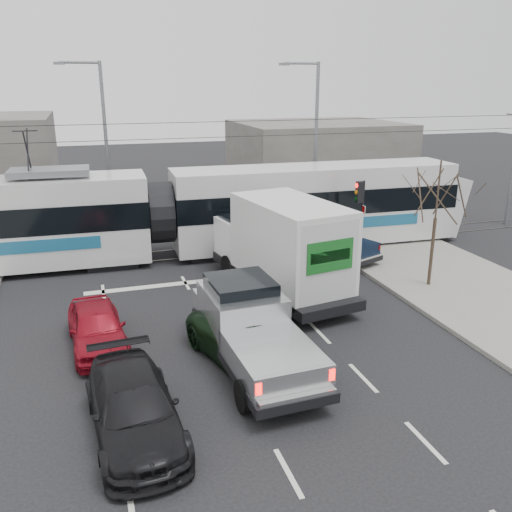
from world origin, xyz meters
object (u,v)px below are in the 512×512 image
object	(u,v)px
street_lamp_far	(102,137)
navy_pickup	(329,239)
dark_car	(134,407)
red_car	(97,327)
street_lamp_near	(313,134)
tram	(159,214)
traffic_signal	(360,203)
box_truck	(282,247)
green_car	(256,343)
bare_tree	(438,196)
silver_pickup	(250,325)

from	to	relation	value
street_lamp_far	navy_pickup	size ratio (longest dim) A/B	1.88
dark_car	red_car	bearing A→B (deg)	94.03
street_lamp_near	red_car	xyz separation A→B (m)	(-12.66, -12.81, -4.42)
street_lamp_far	tram	bearing A→B (deg)	-72.42
traffic_signal	red_car	xyz separation A→B (m)	(-11.82, -5.31, -2.05)
street_lamp_near	box_truck	distance (m)	12.05
tram	street_lamp_far	bearing A→B (deg)	109.45
dark_car	green_car	bearing A→B (deg)	26.52
bare_tree	street_lamp_far	xyz separation A→B (m)	(-11.79, 13.50, 1.32)
street_lamp_far	box_truck	xyz separation A→B (m)	(5.93, -12.18, -3.24)
traffic_signal	tram	size ratio (longest dim) A/B	0.12
red_car	dark_car	size ratio (longest dim) A/B	0.85
traffic_signal	street_lamp_far	xyz separation A→B (m)	(-10.66, 9.50, 2.37)
box_truck	green_car	bearing A→B (deg)	-126.54
street_lamp_near	navy_pickup	distance (m)	8.15
traffic_signal	bare_tree	bearing A→B (deg)	-74.24
traffic_signal	red_car	distance (m)	13.12
navy_pickup	street_lamp_near	bearing A→B (deg)	53.13
traffic_signal	box_truck	bearing A→B (deg)	-150.49
navy_pickup	tram	bearing A→B (deg)	141.60
silver_pickup	box_truck	world-z (taller)	box_truck
traffic_signal	dark_car	world-z (taller)	traffic_signal
traffic_signal	green_car	world-z (taller)	traffic_signal
navy_pickup	dark_car	distance (m)	14.82
street_lamp_near	box_truck	size ratio (longest dim) A/B	1.14
bare_tree	green_car	bearing A→B (deg)	-155.41
street_lamp_far	tram	size ratio (longest dim) A/B	0.30
traffic_signal	green_car	distance (m)	11.04
tram	green_car	bearing A→B (deg)	-81.89
box_truck	street_lamp_near	bearing A→B (deg)	52.05
street_lamp_near	red_car	distance (m)	18.55
street_lamp_near	dark_car	world-z (taller)	street_lamp_near
bare_tree	street_lamp_far	world-z (taller)	street_lamp_far
red_car	traffic_signal	bearing A→B (deg)	19.61
dark_car	bare_tree	bearing A→B (deg)	22.47
navy_pickup	dark_car	bearing A→B (deg)	-153.75
red_car	bare_tree	bearing A→B (deg)	1.21
street_lamp_near	silver_pickup	xyz separation A→B (m)	(-8.36, -15.05, -3.96)
navy_pickup	street_lamp_far	bearing A→B (deg)	116.71
street_lamp_far	red_car	size ratio (longest dim) A/B	2.21
traffic_signal	dark_car	bearing A→B (deg)	-137.82
street_lamp_far	dark_car	distance (m)	20.10
street_lamp_near	box_truck	world-z (taller)	street_lamp_near
street_lamp_near	dark_car	distance (m)	21.75
bare_tree	red_car	size ratio (longest dim) A/B	1.23
silver_pickup	dark_car	distance (m)	4.46
street_lamp_far	silver_pickup	size ratio (longest dim) A/B	1.39
bare_tree	box_truck	distance (m)	6.31
bare_tree	red_car	bearing A→B (deg)	-174.22
bare_tree	traffic_signal	world-z (taller)	bare_tree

